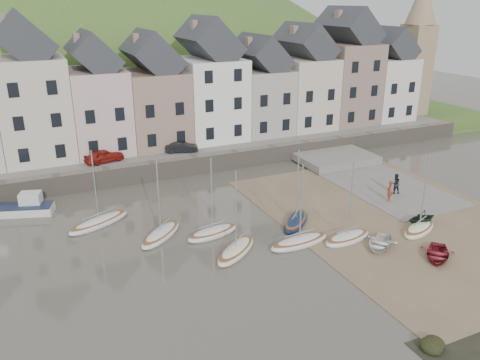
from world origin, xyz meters
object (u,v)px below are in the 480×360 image
rowboat_white (379,243)px  car_right (182,147)px  sailboat_0 (99,222)px  car_left (104,156)px  rowboat_green (422,218)px  person_red (389,191)px  person_dark (395,184)px  rowboat_red (437,254)px

rowboat_white → car_right: car_right is taller
rowboat_white → sailboat_0: bearing=-161.2°
car_left → rowboat_green: bearing=-150.5°
person_red → person_dark: person_dark is taller
sailboat_0 → car_left: bearing=77.1°
rowboat_white → person_red: 8.96m
person_dark → sailboat_0: bearing=9.2°
sailboat_0 → rowboat_red: size_ratio=1.99×
sailboat_0 → person_red: sailboat_0 is taller
sailboat_0 → person_red: size_ratio=3.44×
rowboat_green → car_left: size_ratio=0.65×
car_left → rowboat_white: bearing=-160.8°
sailboat_0 → rowboat_red: 24.95m
sailboat_0 → person_dark: bearing=-10.5°
rowboat_green → person_red: person_red is taller
sailboat_0 → person_red: (23.72, -5.82, 0.78)m
car_left → person_red: bearing=-141.8°
person_dark → car_right: bearing=-26.3°
sailboat_0 → car_left: (2.46, 10.76, 1.99)m
rowboat_green → car_left: (-20.26, 21.44, 1.54)m
rowboat_red → rowboat_white: bearing=178.9°
rowboat_white → rowboat_green: (5.31, 1.46, 0.32)m
sailboat_0 → rowboat_green: bearing=-25.2°
person_red → person_dark: 1.97m
rowboat_green → rowboat_red: (-2.78, -4.31, -0.32)m
person_dark → car_left: car_left is taller
person_dark → rowboat_green: bearing=86.0°
person_dark → rowboat_red: bearing=82.0°
sailboat_0 → car_left: size_ratio=1.66×
rowboat_white → car_left: size_ratio=0.82×
car_left → car_right: 7.93m
rowboat_white → person_dark: (7.94, 7.44, 0.67)m
rowboat_green → person_dark: 6.54m
car_right → sailboat_0: bearing=153.3°
rowboat_white → person_dark: 10.90m
sailboat_0 → rowboat_green: 25.11m
car_left → rowboat_red: bearing=-159.7°
car_right → car_left: bearing=107.3°
person_red → car_left: bearing=-80.3°
sailboat_0 → rowboat_red: bearing=-37.0°
sailboat_0 → car_right: size_ratio=1.88×
rowboat_red → person_dark: person_dark is taller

